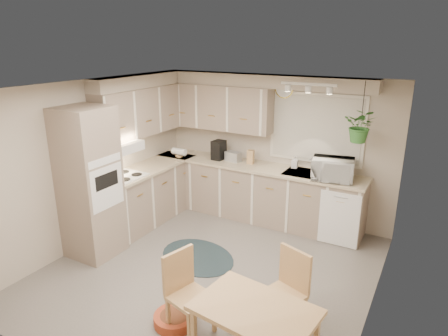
% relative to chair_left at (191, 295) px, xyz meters
% --- Properties ---
extents(floor, '(4.20, 4.20, 0.00)m').
position_rel_chair_left_xyz_m(floor, '(-0.43, 1.09, -0.44)').
color(floor, '#69645C').
rests_on(floor, ground).
extents(ceiling, '(4.20, 4.20, 0.00)m').
position_rel_chair_left_xyz_m(ceiling, '(-0.43, 1.09, 1.96)').
color(ceiling, white).
rests_on(ceiling, wall_back).
extents(wall_back, '(4.00, 0.04, 2.40)m').
position_rel_chair_left_xyz_m(wall_back, '(-0.43, 3.19, 0.76)').
color(wall_back, '#AFA290').
rests_on(wall_back, floor).
extents(wall_front, '(4.00, 0.04, 2.40)m').
position_rel_chair_left_xyz_m(wall_front, '(-0.43, -1.01, 0.76)').
color(wall_front, '#AFA290').
rests_on(wall_front, floor).
extents(wall_left, '(0.04, 4.20, 2.40)m').
position_rel_chair_left_xyz_m(wall_left, '(-2.43, 1.09, 0.76)').
color(wall_left, '#AFA290').
rests_on(wall_left, floor).
extents(wall_right, '(0.04, 4.20, 2.40)m').
position_rel_chair_left_xyz_m(wall_right, '(1.57, 1.09, 0.76)').
color(wall_right, '#AFA290').
rests_on(wall_right, floor).
extents(base_cab_left, '(0.60, 1.85, 0.90)m').
position_rel_chair_left_xyz_m(base_cab_left, '(-2.13, 1.96, 0.01)').
color(base_cab_left, gray).
rests_on(base_cab_left, floor).
extents(base_cab_back, '(3.60, 0.60, 0.90)m').
position_rel_chair_left_xyz_m(base_cab_back, '(-0.63, 2.89, 0.01)').
color(base_cab_back, gray).
rests_on(base_cab_back, floor).
extents(counter_left, '(0.64, 1.89, 0.04)m').
position_rel_chair_left_xyz_m(counter_left, '(-2.12, 1.96, 0.48)').
color(counter_left, '#BCAC89').
rests_on(counter_left, base_cab_left).
extents(counter_back, '(3.64, 0.64, 0.04)m').
position_rel_chair_left_xyz_m(counter_back, '(-0.63, 2.88, 0.48)').
color(counter_back, '#BCAC89').
rests_on(counter_back, base_cab_back).
extents(oven_stack, '(0.65, 0.65, 2.10)m').
position_rel_chair_left_xyz_m(oven_stack, '(-2.11, 0.71, 0.61)').
color(oven_stack, gray).
rests_on(oven_stack, floor).
extents(wall_oven_face, '(0.02, 0.56, 0.58)m').
position_rel_chair_left_xyz_m(wall_oven_face, '(-1.79, 0.71, 0.61)').
color(wall_oven_face, silver).
rests_on(wall_oven_face, oven_stack).
extents(upper_cab_left, '(0.35, 2.00, 0.75)m').
position_rel_chair_left_xyz_m(upper_cab_left, '(-2.26, 2.09, 1.39)').
color(upper_cab_left, gray).
rests_on(upper_cab_left, wall_left).
extents(upper_cab_back, '(2.00, 0.35, 0.75)m').
position_rel_chair_left_xyz_m(upper_cab_back, '(-1.43, 3.01, 1.39)').
color(upper_cab_back, gray).
rests_on(upper_cab_back, wall_back).
extents(soffit_left, '(0.30, 2.00, 0.20)m').
position_rel_chair_left_xyz_m(soffit_left, '(-2.28, 2.09, 1.86)').
color(soffit_left, '#AFA290').
rests_on(soffit_left, wall_left).
extents(soffit_back, '(3.60, 0.30, 0.20)m').
position_rel_chair_left_xyz_m(soffit_back, '(-0.63, 3.04, 1.86)').
color(soffit_back, '#AFA290').
rests_on(soffit_back, wall_back).
extents(cooktop, '(0.52, 0.58, 0.02)m').
position_rel_chair_left_xyz_m(cooktop, '(-2.11, 1.39, 0.51)').
color(cooktop, silver).
rests_on(cooktop, counter_left).
extents(range_hood, '(0.40, 0.60, 0.14)m').
position_rel_chair_left_xyz_m(range_hood, '(-2.13, 1.39, 0.96)').
color(range_hood, silver).
rests_on(range_hood, upper_cab_left).
extents(window_blinds, '(1.40, 0.02, 1.00)m').
position_rel_chair_left_xyz_m(window_blinds, '(0.27, 3.16, 1.16)').
color(window_blinds, beige).
rests_on(window_blinds, wall_back).
extents(window_frame, '(1.50, 0.02, 1.10)m').
position_rel_chair_left_xyz_m(window_frame, '(0.27, 3.17, 1.16)').
color(window_frame, beige).
rests_on(window_frame, wall_back).
extents(sink, '(0.70, 0.48, 0.10)m').
position_rel_chair_left_xyz_m(sink, '(0.27, 2.89, 0.46)').
color(sink, '#A4A7AB').
rests_on(sink, counter_back).
extents(dishwasher_front, '(0.58, 0.02, 0.83)m').
position_rel_chair_left_xyz_m(dishwasher_front, '(0.87, 2.58, -0.01)').
color(dishwasher_front, silver).
rests_on(dishwasher_front, base_cab_back).
extents(track_light_bar, '(0.80, 0.04, 0.04)m').
position_rel_chair_left_xyz_m(track_light_bar, '(0.27, 2.64, 1.89)').
color(track_light_bar, silver).
rests_on(track_light_bar, ceiling).
extents(wall_clock, '(0.30, 0.03, 0.30)m').
position_rel_chair_left_xyz_m(wall_clock, '(-0.28, 3.16, 1.74)').
color(wall_clock, '#E5CC50').
rests_on(wall_clock, wall_back).
extents(chair_left, '(0.51, 0.51, 0.88)m').
position_rel_chair_left_xyz_m(chair_left, '(0.00, 0.00, 0.00)').
color(chair_left, tan).
rests_on(chair_left, floor).
extents(chair_back, '(0.53, 0.53, 0.88)m').
position_rel_chair_left_xyz_m(chair_back, '(0.80, 0.48, 0.00)').
color(chair_back, tan).
rests_on(chair_back, floor).
extents(braided_rug, '(1.38, 1.20, 0.01)m').
position_rel_chair_left_xyz_m(braided_rug, '(-0.76, 1.29, -0.43)').
color(braided_rug, black).
rests_on(braided_rug, floor).
extents(pet_bed, '(0.56, 0.56, 0.11)m').
position_rel_chair_left_xyz_m(pet_bed, '(-0.22, 0.02, -0.39)').
color(pet_bed, '#AF3B23').
rests_on(pet_bed, floor).
extents(microwave, '(0.64, 0.44, 0.40)m').
position_rel_chair_left_xyz_m(microwave, '(0.67, 2.79, 0.70)').
color(microwave, silver).
rests_on(microwave, counter_back).
extents(soap_bottle, '(0.11, 0.21, 0.09)m').
position_rel_chair_left_xyz_m(soap_bottle, '(-0.00, 3.04, 0.55)').
color(soap_bottle, silver).
rests_on(soap_bottle, counter_back).
extents(hanging_plant, '(0.44, 0.49, 0.37)m').
position_rel_chair_left_xyz_m(hanging_plant, '(1.00, 2.79, 1.30)').
color(hanging_plant, '#306C2B').
rests_on(hanging_plant, ceiling).
extents(coffee_maker, '(0.20, 0.24, 0.33)m').
position_rel_chair_left_xyz_m(coffee_maker, '(-1.32, 2.89, 0.67)').
color(coffee_maker, black).
rests_on(coffee_maker, counter_back).
extents(toaster, '(0.29, 0.20, 0.16)m').
position_rel_chair_left_xyz_m(toaster, '(-1.05, 2.91, 0.58)').
color(toaster, '#A4A7AB').
rests_on(toaster, counter_back).
extents(knife_block, '(0.12, 0.12, 0.23)m').
position_rel_chair_left_xyz_m(knife_block, '(-0.74, 2.94, 0.62)').
color(knife_block, tan).
rests_on(knife_block, counter_back).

